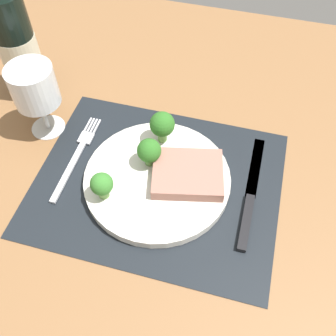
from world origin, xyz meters
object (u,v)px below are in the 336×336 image
Objects in this scene: wine_glass at (35,89)px; plate at (157,179)px; fork at (76,156)px; wine_bottle at (17,46)px; steak at (188,174)px; knife at (250,199)px.

plate is at bearing -16.11° from wine_glass.
fork is 0.63× the size of wine_bottle.
wine_bottle is (-15.36, 13.83, 10.36)cm from fork.
plate is 5.31cm from steak.
wine_bottle is at bearing 130.67° from wine_glass.
knife is 40.32cm from wine_glass.
wine_bottle reaches higher than knife.
wine_glass is (-23.30, 6.73, 8.49)cm from plate.
wine_glass reaches higher than plate.
wine_bottle is (-35.48, 14.13, 8.00)cm from steak.
wine_bottle is at bearing 160.82° from knife.
fork is at bearing -42.00° from wine_bottle.
steak is 0.38× the size of wine_bottle.
knife is 0.76× the size of wine_bottle.
fork is (-20.12, 0.30, -2.36)cm from steak.
fork is 0.83× the size of knife.
wine_glass is at bearing 168.74° from steak.
fork is at bearing -33.45° from wine_glass.
steak is 0.59× the size of fork.
steak is (4.86, 1.12, 1.81)cm from plate.
wine_bottle reaches higher than plate.
plate is 15.33cm from fork.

